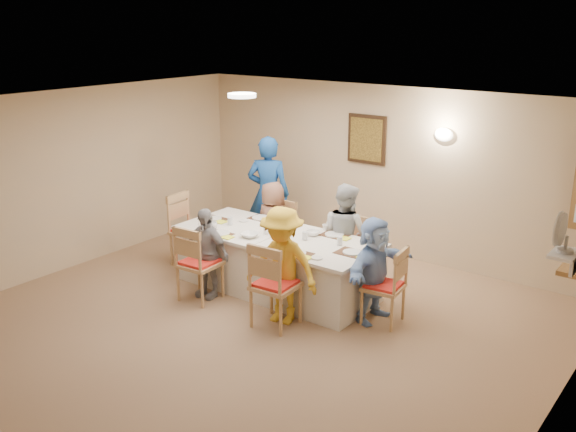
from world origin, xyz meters
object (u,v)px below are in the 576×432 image
Objects in this scene: dining_table at (277,263)px; chair_back_left at (278,233)px; chair_right_end at (384,285)px; condiment_ketchup at (272,224)px; diner_front_left at (206,253)px; diner_front_right at (282,266)px; chair_back_right at (349,250)px; chair_front_left at (200,262)px; caregiver at (268,194)px; diner_right_end at (374,269)px; chair_left_end at (191,230)px; diner_back_left at (273,224)px; diner_back_right at (345,235)px; desk_fan at (563,237)px; chair_front_right at (276,283)px.

chair_back_left is at bearing 126.87° from dining_table.
condiment_ketchup is at bearing -97.43° from chair_right_end.
diner_front_left reaches higher than dining_table.
chair_right_end is (2.15, -0.80, 0.02)m from chair_back_left.
diner_front_right is at bearing -48.58° from dining_table.
chair_front_left is at bearing -127.88° from chair_back_right.
chair_back_right is at bearing 143.39° from caregiver.
chair_left_end is at bearing 95.07° from diner_right_end.
diner_back_left reaches higher than condiment_ketchup.
condiment_ketchup is at bearing 52.78° from diner_back_right.
diner_back_left reaches higher than dining_table.
caregiver is at bearing 161.51° from desk_fan.
chair_front_left is 1.24m from chair_left_end.
diner_front_right is (1.20, 0.12, 0.20)m from chair_front_left.
caregiver is at bearing -53.42° from chair_front_right.
chair_front_right is 1.11× the size of chair_right_end.
chair_left_end is at bearing -24.07° from chair_front_right.
chair_left_end is at bearing 140.58° from diner_front_left.
condiment_ketchup is (-0.70, -0.77, 0.43)m from chair_back_right.
chair_back_right is 0.89× the size of chair_front_left.
diner_right_end is (2.97, 0.00, 0.11)m from chair_left_end.
chair_front_left is 1.07× the size of chair_right_end.
diner_back_right reaches higher than chair_front_left.
desk_fan is 1.33× the size of condiment_ketchup.
chair_back_left is 0.87× the size of chair_left_end.
diner_right_end is at bearing 164.05° from diner_back_left.
chair_back_right is at bearing 47.87° from condiment_ketchup.
caregiver is (-2.60, 1.15, 0.41)m from chair_right_end.
desk_fan is 3.31m from chair_back_right.
dining_table is 1.56m from chair_left_end.
chair_front_left reaches higher than chair_back_left.
diner_right_end reaches higher than condiment_ketchup.
chair_back_right is 1.24m from chair_right_end.
diner_back_left is at bearing 131.42° from dining_table.
desk_fan is 3.19m from diner_back_right.
diner_front_left reaches higher than chair_back_right.
dining_table is 0.96m from diner_front_right.
chair_back_left is 0.71m from caregiver.
chair_right_end is 0.80× the size of diner_front_left.
chair_back_left is at bearing 120.34° from diner_front_right.
condiment_ketchup is at bearing -93.02° from chair_left_end.
dining_table is 1.94× the size of diner_back_right.
diner_back_right is 0.79× the size of caregiver.
desk_fan is at bearing -6.02° from dining_table.
chair_front_right is 1.91m from diner_back_left.
chair_left_end is 1.17m from diner_front_left.
condiment_ketchup is at bearing -133.14° from chair_back_right.
diner_front_right reaches higher than chair_front_left.
diner_front_right is 1.07m from diner_right_end.
desk_fan reaches higher than diner_back_right.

